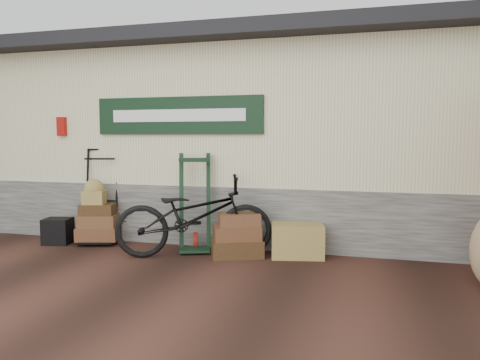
% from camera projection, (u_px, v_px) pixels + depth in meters
% --- Properties ---
extents(ground, '(80.00, 80.00, 0.00)m').
position_uv_depth(ground, '(171.00, 263.00, 6.08)').
color(ground, black).
rests_on(ground, ground).
extents(station_building, '(14.40, 4.10, 3.20)m').
position_uv_depth(station_building, '(231.00, 138.00, 8.56)').
color(station_building, '#4C4C47').
rests_on(station_building, ground).
extents(porter_trolley, '(0.87, 0.74, 1.48)m').
position_uv_depth(porter_trolley, '(101.00, 195.00, 7.25)').
color(porter_trolley, black).
rests_on(porter_trolley, ground).
extents(green_barrow, '(0.62, 0.57, 1.40)m').
position_uv_depth(green_barrow, '(195.00, 203.00, 6.68)').
color(green_barrow, black).
rests_on(green_barrow, ground).
extents(suitcase_stack, '(0.80, 0.67, 0.61)m').
position_uv_depth(suitcase_stack, '(237.00, 235.00, 6.39)').
color(suitcase_stack, '#342110').
rests_on(suitcase_stack, ground).
extents(wicker_hamper, '(0.78, 0.59, 0.46)m').
position_uv_depth(wicker_hamper, '(297.00, 240.00, 6.38)').
color(wicker_hamper, olive).
rests_on(wicker_hamper, ground).
extents(black_trunk, '(0.45, 0.41, 0.39)m').
position_uv_depth(black_trunk, '(58.00, 231.00, 7.16)').
color(black_trunk, black).
rests_on(black_trunk, ground).
extents(bicycle, '(1.40, 2.26, 1.24)m').
position_uv_depth(bicycle, '(194.00, 212.00, 6.34)').
color(bicycle, black).
rests_on(bicycle, ground).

